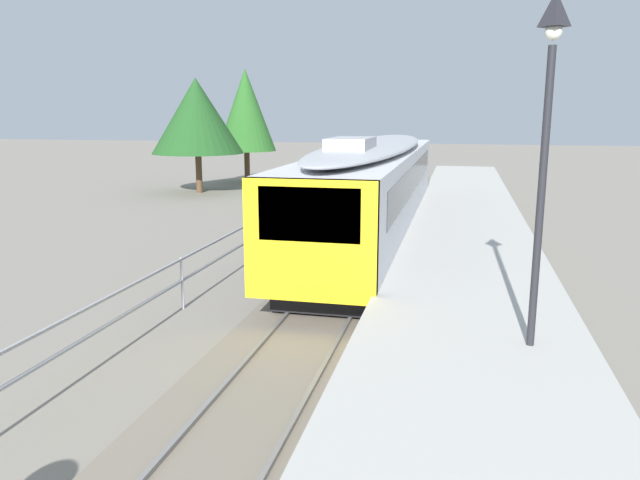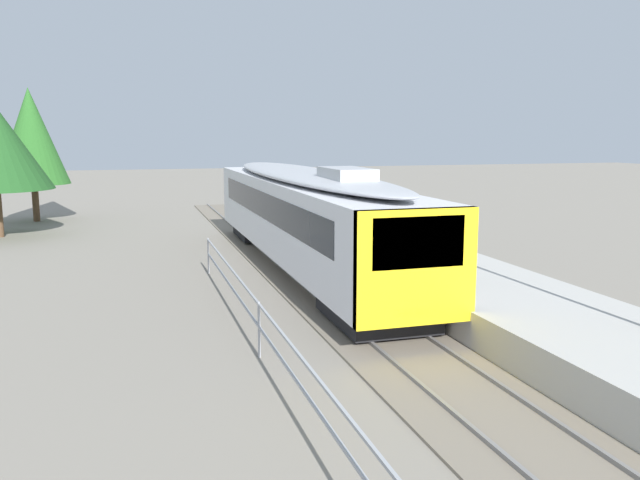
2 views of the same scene
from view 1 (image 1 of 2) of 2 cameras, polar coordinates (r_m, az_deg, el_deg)
The scene contains 7 objects.
ground_plane at distance 15.54m, azimuth -10.12°, elevation -5.32°, with size 160.00×160.00×0.00m, color gray.
track_rails at distance 14.64m, azimuth 0.81°, elevation -6.06°, with size 3.20×60.00×0.14m.
commuter_train at distance 21.44m, azimuth 5.08°, elevation 5.39°, with size 2.82×19.01×3.74m.
station_platform at distance 14.22m, azimuth 13.77°, elevation -5.20°, with size 3.90×60.00×0.90m, color #B7B5AD.
platform_lamp_mid_platform at distance 9.76m, azimuth 20.62°, elevation 11.61°, with size 0.34×0.34×5.35m.
tree_behind_carpark at distance 35.81m, azimuth -11.51°, elevation 11.34°, with size 5.21×5.21×6.49m.
tree_behind_station_far at distance 40.62m, azimuth -6.99°, elevation 12.01°, with size 3.87×3.87×7.35m.
Camera 1 is at (2.94, 8.38, 4.54)m, focal length 34.07 mm.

